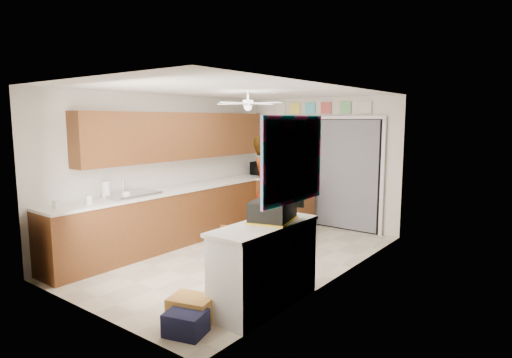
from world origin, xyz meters
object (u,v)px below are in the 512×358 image
Objects in this scene: paper_towel_roll at (106,189)px; navy_crate at (186,323)px; man at (266,191)px; microwave at (263,168)px; cup at (126,195)px; cardboard_box at (192,310)px; suitcase at (273,210)px; dog at (297,227)px.

paper_towel_roll is 0.67× the size of navy_crate.
navy_crate is 0.21× the size of man.
microwave is 0.27× the size of man.
cup reaches higher than cardboard_box.
suitcase is 1.25× the size of cardboard_box.
suitcase reaches higher than cup.
cardboard_box is (2.44, -0.65, -0.93)m from paper_towel_roll.
navy_crate is at bearing -23.95° from cup.
suitcase reaches higher than cardboard_box.
man is (1.38, 2.10, -0.15)m from paper_towel_roll.
dog is (-1.10, 2.30, -0.83)m from suitcase.
suitcase is 2.25m from man.
paper_towel_roll is at bearing -118.90° from dog.
microwave is at bearing 21.22° from man.
cardboard_box is at bearing 122.80° from navy_crate.
dog is (1.45, -0.97, -0.85)m from microwave.
microwave is 4.14m from suitcase.
cup is 0.31m from paper_towel_roll.
cup is at bearing 156.05° from navy_crate.
suitcase is (2.52, 0.15, 0.07)m from cup.
cup is 0.27× the size of cardboard_box.
paper_towel_roll is at bearing 129.70° from man.
cup reaches higher than navy_crate.
cardboard_box is 0.25m from navy_crate.
navy_crate is 3.60m from dog.
cup is at bearing 132.58° from man.
suitcase is at bearing 3.50° from cup.
paper_towel_roll reaches higher than suitcase.
microwave is 5.13m from navy_crate.
microwave reaches higher than paper_towel_roll.
man is (-1.38, 1.77, -0.15)m from suitcase.
dog is (0.28, 0.52, -0.69)m from man.
suitcase is at bearing -159.05° from man.
paper_towel_roll reaches higher than dog.
cardboard_box is at bearing -20.64° from cup.
microwave is 1.94m from dog.
dog reaches higher than cardboard_box.
suitcase is 1.38m from cardboard_box.
microwave is 1.30× the size of navy_crate.
dog is at bearing 103.30° from cardboard_box.
suitcase is at bearing 71.67° from cardboard_box.
dog is at bearing 104.61° from navy_crate.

